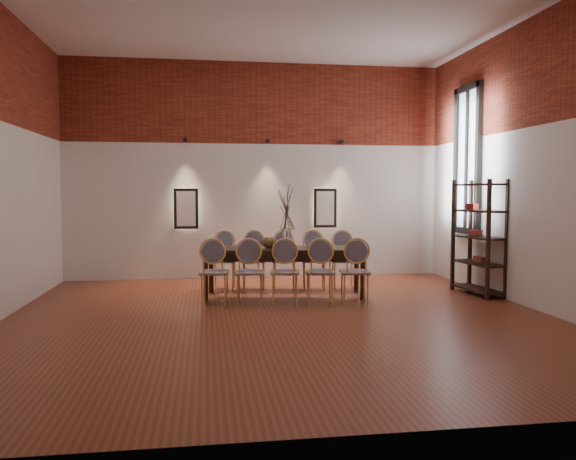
{
  "coord_description": "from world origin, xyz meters",
  "views": [
    {
      "loc": [
        -0.95,
        -7.0,
        1.61
      ],
      "look_at": [
        0.24,
        1.1,
        1.05
      ],
      "focal_mm": 35.0,
      "sensor_mm": 36.0,
      "label": 1
    }
  ],
  "objects": [
    {
      "name": "shelving_rack",
      "position": [
        3.28,
        1.21,
        0.9
      ],
      "size": [
        0.5,
        1.04,
        1.8
      ],
      "primitive_type": null,
      "rotation": [
        0.0,
        0.0,
        0.13
      ],
      "color": "black",
      "rests_on": "floor"
    },
    {
      "name": "chair_far_a",
      "position": [
        -0.66,
        2.3,
        0.47
      ],
      "size": [
        0.49,
        0.49,
        0.94
      ],
      "primitive_type": null,
      "rotation": [
        0.0,
        0.0,
        3.01
      ],
      "color": "#E9B065",
      "rests_on": "floor"
    },
    {
      "name": "spot_fixture_left",
      "position": [
        -1.3,
        3.42,
        2.55
      ],
      "size": [
        0.08,
        0.1,
        0.08
      ],
      "primitive_type": "cylinder",
      "rotation": [
        1.57,
        0.0,
        0.0
      ],
      "color": "black",
      "rests_on": "wall_back"
    },
    {
      "name": "chair_near_d",
      "position": [
        0.65,
        0.76,
        0.47
      ],
      "size": [
        0.49,
        0.49,
        0.94
      ],
      "primitive_type": null,
      "rotation": [
        0.0,
        0.0,
        -0.13
      ],
      "color": "#E9B065",
      "rests_on": "floor"
    },
    {
      "name": "wall_front",
      "position": [
        0.0,
        -3.55,
        2.0
      ],
      "size": [
        7.0,
        0.1,
        4.0
      ],
      "primitive_type": "cube",
      "color": "silver",
      "rests_on": "ground"
    },
    {
      "name": "chair_far_e",
      "position": [
        1.32,
        2.05,
        0.47
      ],
      "size": [
        0.49,
        0.49,
        0.94
      ],
      "primitive_type": null,
      "rotation": [
        0.0,
        0.0,
        3.01
      ],
      "color": "#E9B065",
      "rests_on": "floor"
    },
    {
      "name": "brick_band_right",
      "position": [
        3.48,
        0.0,
        3.25
      ],
      "size": [
        0.02,
        7.0,
        1.5
      ],
      "primitive_type": "cube",
      "color": "maroon",
      "rests_on": "ground"
    },
    {
      "name": "book",
      "position": [
        0.19,
        1.72,
        0.77
      ],
      "size": [
        0.28,
        0.21,
        0.03
      ],
      "primitive_type": "cube",
      "rotation": [
        0.0,
        0.0,
        -0.13
      ],
      "color": "#7D2853",
      "rests_on": "dining_table"
    },
    {
      "name": "spot_fixture_mid",
      "position": [
        0.2,
        3.42,
        2.55
      ],
      "size": [
        0.08,
        0.1,
        0.08
      ],
      "primitive_type": "cylinder",
      "rotation": [
        1.57,
        0.0,
        0.0
      ],
      "color": "black",
      "rests_on": "wall_back"
    },
    {
      "name": "chair_near_b",
      "position": [
        -0.34,
        0.89,
        0.47
      ],
      "size": [
        0.49,
        0.49,
        0.94
      ],
      "primitive_type": null,
      "rotation": [
        0.0,
        0.0,
        -0.13
      ],
      "color": "#E9B065",
      "rests_on": "floor"
    },
    {
      "name": "chair_near_a",
      "position": [
        -0.83,
        0.96,
        0.47
      ],
      "size": [
        0.49,
        0.49,
        0.94
      ],
      "primitive_type": null,
      "rotation": [
        0.0,
        0.0,
        -0.13
      ],
      "color": "#E9B065",
      "rests_on": "floor"
    },
    {
      "name": "wall_right",
      "position": [
        3.55,
        0.0,
        2.0
      ],
      "size": [
        0.1,
        7.0,
        4.0
      ],
      "primitive_type": "cube",
      "color": "silver",
      "rests_on": "ground"
    },
    {
      "name": "niche_left",
      "position": [
        -1.3,
        3.45,
        1.3
      ],
      "size": [
        0.36,
        0.06,
        0.66
      ],
      "primitive_type": "cube",
      "color": "#FFEAC6",
      "rests_on": "wall_back"
    },
    {
      "name": "spot_fixture_right",
      "position": [
        1.6,
        3.42,
        2.55
      ],
      "size": [
        0.08,
        0.1,
        0.08
      ],
      "primitive_type": "cylinder",
      "rotation": [
        1.57,
        0.0,
        0.0
      ],
      "color": "black",
      "rests_on": "wall_back"
    },
    {
      "name": "chair_near_e",
      "position": [
        1.15,
        0.7,
        0.47
      ],
      "size": [
        0.49,
        0.49,
        0.94
      ],
      "primitive_type": null,
      "rotation": [
        0.0,
        0.0,
        -0.13
      ],
      "color": "#E9B065",
      "rests_on": "floor"
    },
    {
      "name": "chair_far_d",
      "position": [
        0.83,
        2.11,
        0.47
      ],
      "size": [
        0.49,
        0.49,
        0.94
      ],
      "primitive_type": null,
      "rotation": [
        0.0,
        0.0,
        3.01
      ],
      "color": "#E9B065",
      "rests_on": "floor"
    },
    {
      "name": "chair_far_c",
      "position": [
        0.33,
        2.18,
        0.47
      ],
      "size": [
        0.49,
        0.49,
        0.94
      ],
      "primitive_type": null,
      "rotation": [
        0.0,
        0.0,
        3.01
      ],
      "color": "#E9B065",
      "rests_on": "floor"
    },
    {
      "name": "chair_near_c",
      "position": [
        0.16,
        0.83,
        0.47
      ],
      "size": [
        0.49,
        0.49,
        0.94
      ],
      "primitive_type": null,
      "rotation": [
        0.0,
        0.0,
        -0.13
      ],
      "color": "#E9B065",
      "rests_on": "floor"
    },
    {
      "name": "niche_right",
      "position": [
        1.3,
        3.45,
        1.3
      ],
      "size": [
        0.36,
        0.06,
        0.66
      ],
      "primitive_type": "cube",
      "color": "#FFEAC6",
      "rests_on": "wall_back"
    },
    {
      "name": "vase",
      "position": [
        0.28,
        1.5,
        0.9
      ],
      "size": [
        0.14,
        0.14,
        0.3
      ],
      "primitive_type": "cylinder",
      "color": "silver",
      "rests_on": "dining_table"
    },
    {
      "name": "bowl",
      "position": [
        0.01,
        1.48,
        0.84
      ],
      "size": [
        0.24,
        0.24,
        0.18
      ],
      "primitive_type": "ellipsoid",
      "color": "brown",
      "rests_on": "dining_table"
    },
    {
      "name": "dining_table",
      "position": [
        0.24,
        1.5,
        0.38
      ],
      "size": [
        2.57,
        1.11,
        0.75
      ],
      "primitive_type": "cube",
      "rotation": [
        0.0,
        0.0,
        -0.13
      ],
      "color": "black",
      "rests_on": "floor"
    },
    {
      "name": "window_frame",
      "position": [
        3.44,
        2.0,
        2.15
      ],
      "size": [
        0.08,
        0.9,
        2.5
      ],
      "primitive_type": "cube",
      "color": "black",
      "rests_on": "wall_right"
    },
    {
      "name": "dried_branches",
      "position": [
        0.28,
        1.5,
        1.35
      ],
      "size": [
        0.5,
        0.5,
        0.7
      ],
      "primitive_type": null,
      "color": "brown",
      "rests_on": "vase"
    },
    {
      "name": "brick_band_back",
      "position": [
        0.0,
        3.48,
        3.25
      ],
      "size": [
        7.0,
        0.02,
        1.5
      ],
      "primitive_type": "cube",
      "color": "maroon",
      "rests_on": "ground"
    },
    {
      "name": "floor",
      "position": [
        0.0,
        0.0,
        -0.01
      ],
      "size": [
        7.0,
        7.0,
        0.02
      ],
      "primitive_type": "cube",
      "color": "brown",
      "rests_on": "ground"
    },
    {
      "name": "window_mullion",
      "position": [
        3.44,
        2.0,
        2.15
      ],
      "size": [
        0.06,
        0.06,
        2.4
      ],
      "primitive_type": "cube",
      "color": "black",
      "rests_on": "wall_right"
    },
    {
      "name": "chair_far_b",
      "position": [
        -0.16,
        2.24,
        0.47
      ],
      "size": [
        0.49,
        0.49,
        0.94
      ],
      "primitive_type": null,
      "rotation": [
        0.0,
        0.0,
        3.01
      ],
      "color": "#E9B065",
      "rests_on": "floor"
    },
    {
      "name": "wall_back",
      "position": [
        0.0,
        3.55,
        2.0
      ],
      "size": [
        7.0,
        0.1,
        4.0
      ],
      "primitive_type": "cube",
      "color": "silver",
      "rests_on": "ground"
    },
    {
      "name": "window_glass",
      "position": [
        3.46,
        2.0,
        2.15
      ],
      "size": [
        0.02,
        0.78,
        2.38
      ],
      "primitive_type": "cube",
      "color": "silver",
      "rests_on": "wall_right"
    }
  ]
}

